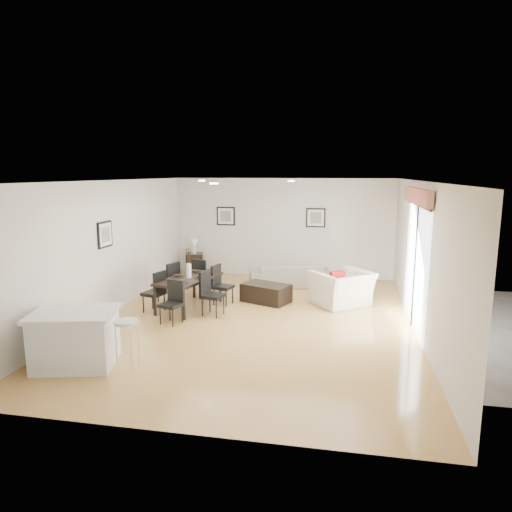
% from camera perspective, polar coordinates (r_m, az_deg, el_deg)
% --- Properties ---
extents(ground, '(8.00, 8.00, 0.00)m').
position_cam_1_polar(ground, '(8.99, -0.12, -8.08)').
color(ground, tan).
rests_on(ground, ground).
extents(wall_back, '(6.00, 0.04, 2.70)m').
position_cam_1_polar(wall_back, '(12.57, 3.34, 3.52)').
color(wall_back, silver).
rests_on(wall_back, ground).
extents(wall_front, '(6.00, 0.04, 2.70)m').
position_cam_1_polar(wall_front, '(4.90, -9.12, -7.55)').
color(wall_front, silver).
rests_on(wall_front, ground).
extents(wall_left, '(0.04, 8.00, 2.70)m').
position_cam_1_polar(wall_left, '(9.68, -17.84, 0.98)').
color(wall_left, silver).
rests_on(wall_left, ground).
extents(wall_right, '(0.04, 8.00, 2.70)m').
position_cam_1_polar(wall_right, '(8.62, 19.86, -0.25)').
color(wall_right, silver).
rests_on(wall_right, ground).
extents(ceiling, '(6.00, 8.00, 0.02)m').
position_cam_1_polar(ceiling, '(8.53, -0.13, 9.39)').
color(ceiling, white).
rests_on(ceiling, wall_back).
extents(sofa, '(2.18, 1.30, 0.60)m').
position_cam_1_polar(sofa, '(11.61, 4.29, -2.33)').
color(sofa, gray).
rests_on(sofa, ground).
extents(armchair, '(1.53, 1.51, 0.75)m').
position_cam_1_polar(armchair, '(10.08, 10.72, -4.00)').
color(armchair, silver).
rests_on(armchair, ground).
extents(dining_table, '(1.14, 1.73, 0.66)m').
position_cam_1_polar(dining_table, '(9.76, -8.37, -3.07)').
color(dining_table, black).
rests_on(dining_table, ground).
extents(dining_chair_wnear, '(0.47, 0.47, 0.87)m').
position_cam_1_polar(dining_chair_wnear, '(9.61, -12.35, -4.10)').
color(dining_chair_wnear, black).
rests_on(dining_chair_wnear, ground).
extents(dining_chair_wfar, '(0.52, 0.52, 0.89)m').
position_cam_1_polar(dining_chair_wfar, '(10.31, -10.65, -2.96)').
color(dining_chair_wfar, black).
rests_on(dining_chair_wfar, ground).
extents(dining_chair_enear, '(0.48, 0.48, 0.90)m').
position_cam_1_polar(dining_chair_enear, '(9.26, -5.85, -4.33)').
color(dining_chair_enear, black).
rests_on(dining_chair_enear, ground).
extents(dining_chair_efar, '(0.47, 0.47, 0.87)m').
position_cam_1_polar(dining_chair_efar, '(10.00, -4.53, -3.31)').
color(dining_chair_efar, black).
rests_on(dining_chair_efar, ground).
extents(dining_chair_head, '(0.46, 0.46, 0.83)m').
position_cam_1_polar(dining_chair_head, '(8.88, -10.32, -5.37)').
color(dining_chair_head, black).
rests_on(dining_chair_head, ground).
extents(dining_chair_foot, '(0.52, 0.52, 0.88)m').
position_cam_1_polar(dining_chair_foot, '(10.70, -6.77, -2.40)').
color(dining_chair_foot, black).
rests_on(dining_chair_foot, ground).
extents(vase, '(0.82, 1.26, 0.64)m').
position_cam_1_polar(vase, '(9.69, -8.42, -1.18)').
color(vase, white).
rests_on(vase, dining_table).
extents(coffee_table, '(1.18, 0.96, 0.41)m').
position_cam_1_polar(coffee_table, '(10.20, 1.25, -4.65)').
color(coffee_table, black).
rests_on(coffee_table, ground).
extents(side_table, '(0.57, 0.57, 0.62)m').
position_cam_1_polar(side_table, '(12.95, -7.67, -1.02)').
color(side_table, black).
rests_on(side_table, ground).
extents(table_lamp, '(0.21, 0.21, 0.40)m').
position_cam_1_polar(table_lamp, '(12.85, -7.73, 1.48)').
color(table_lamp, white).
rests_on(table_lamp, side_table).
extents(cushion, '(0.34, 0.30, 0.35)m').
position_cam_1_polar(cushion, '(9.92, 10.14, -2.86)').
color(cushion, '#A71615').
rests_on(cushion, armchair).
extents(kitchen_island, '(1.38, 1.18, 0.84)m').
position_cam_1_polar(kitchen_island, '(7.39, -21.66, -9.53)').
color(kitchen_island, silver).
rests_on(kitchen_island, ground).
extents(bar_stool, '(0.34, 0.34, 0.75)m').
position_cam_1_polar(bar_stool, '(6.92, -15.92, -8.59)').
color(bar_stool, silver).
rests_on(bar_stool, ground).
extents(framed_print_back_left, '(0.52, 0.04, 0.52)m').
position_cam_1_polar(framed_print_back_left, '(12.81, -3.80, 5.00)').
color(framed_print_back_left, black).
rests_on(framed_print_back_left, wall_back).
extents(framed_print_back_right, '(0.52, 0.04, 0.52)m').
position_cam_1_polar(framed_print_back_right, '(12.42, 7.47, 4.77)').
color(framed_print_back_right, black).
rests_on(framed_print_back_right, wall_back).
extents(framed_print_left_wall, '(0.04, 0.52, 0.52)m').
position_cam_1_polar(framed_print_left_wall, '(9.45, -18.36, 2.57)').
color(framed_print_left_wall, black).
rests_on(framed_print_left_wall, wall_left).
extents(sliding_door, '(0.12, 2.70, 2.57)m').
position_cam_1_polar(sliding_door, '(8.86, 19.40, 2.12)').
color(sliding_door, white).
rests_on(sliding_door, wall_right).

